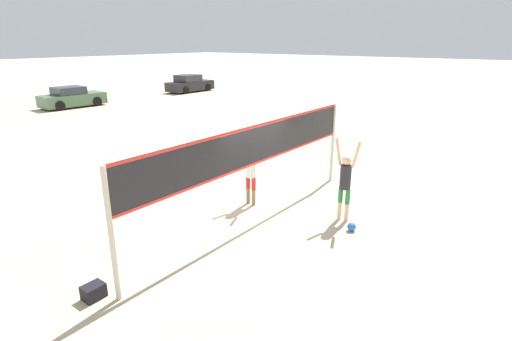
{
  "coord_description": "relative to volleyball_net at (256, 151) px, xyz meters",
  "views": [
    {
      "loc": [
        -7.4,
        -5.73,
        4.48
      ],
      "look_at": [
        0.0,
        0.0,
        1.4
      ],
      "focal_mm": 28.0,
      "sensor_mm": 36.0,
      "label": 1
    }
  ],
  "objects": [
    {
      "name": "volleyball_net",
      "position": [
        0.0,
        0.0,
        0.0
      ],
      "size": [
        8.22,
        0.1,
        2.54
      ],
      "color": "beige",
      "rests_on": "ground_plane"
    },
    {
      "name": "gear_bag",
      "position": [
        -4.32,
        0.39,
        -1.75
      ],
      "size": [
        0.38,
        0.29,
        0.27
      ],
      "color": "black",
      "rests_on": "ground_plane"
    },
    {
      "name": "volleyball",
      "position": [
        1.04,
        -2.17,
        -1.78
      ],
      "size": [
        0.22,
        0.22,
        0.22
      ],
      "color": "blue",
      "rests_on": "ground_plane"
    },
    {
      "name": "parked_car_near",
      "position": [
        17.62,
        21.14,
        -1.22
      ],
      "size": [
        4.37,
        1.96,
        1.5
      ],
      "rotation": [
        0.0,
        0.0,
        -0.0
      ],
      "color": "#232328",
      "rests_on": "ground_plane"
    },
    {
      "name": "ground_plane",
      "position": [
        0.0,
        0.0,
        -1.89
      ],
      "size": [
        200.0,
        200.0,
        0.0
      ],
      "primitive_type": "plane",
      "color": "beige"
    },
    {
      "name": "parked_car_mid",
      "position": [
        6.72,
        21.28,
        -1.25
      ],
      "size": [
        4.27,
        2.07,
        1.41
      ],
      "rotation": [
        0.0,
        0.0,
        -0.05
      ],
      "color": "#4C6B4C",
      "rests_on": "ground_plane"
    },
    {
      "name": "player_blocker",
      "position": [
        0.84,
        0.84,
        -0.82
      ],
      "size": [
        0.28,
        0.69,
        2.03
      ],
      "rotation": [
        0.0,
        0.0,
        -1.57
      ],
      "color": "#8C664C",
      "rests_on": "ground_plane"
    },
    {
      "name": "player_spiker",
      "position": [
        1.47,
        -1.71,
        -0.74
      ],
      "size": [
        0.28,
        0.71,
        2.16
      ],
      "rotation": [
        0.0,
        0.0,
        1.57
      ],
      "color": "beige",
      "rests_on": "ground_plane"
    }
  ]
}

